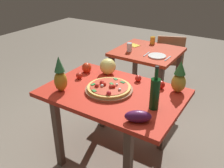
% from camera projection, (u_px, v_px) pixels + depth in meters
% --- Properties ---
extents(ground_plane, '(10.00, 10.00, 0.00)m').
position_uv_depth(ground_plane, '(113.00, 155.00, 2.56)').
color(ground_plane, gray).
extents(display_table, '(1.25, 0.85, 0.77)m').
position_uv_depth(display_table, '(113.00, 100.00, 2.26)').
color(display_table, brown).
rests_on(display_table, ground_plane).
extents(background_table, '(0.81, 0.78, 0.77)m').
position_uv_depth(background_table, '(147.00, 60.00, 3.28)').
color(background_table, brown).
rests_on(background_table, ground_plane).
extents(dining_chair, '(0.52, 0.52, 0.85)m').
position_uv_depth(dining_chair, '(169.00, 58.00, 3.77)').
color(dining_chair, '#91593B').
rests_on(dining_chair, ground_plane).
extents(pizza_board, '(0.43, 0.43, 0.02)m').
position_uv_depth(pizza_board, '(109.00, 90.00, 2.21)').
color(pizza_board, '#91593B').
rests_on(pizza_board, display_table).
extents(pizza, '(0.39, 0.39, 0.06)m').
position_uv_depth(pizza, '(109.00, 87.00, 2.20)').
color(pizza, '#E6B857').
rests_on(pizza, pizza_board).
extents(wine_bottle, '(0.08, 0.08, 0.36)m').
position_uv_depth(wine_bottle, '(155.00, 93.00, 1.90)').
color(wine_bottle, '#0B3512').
rests_on(wine_bottle, display_table).
extents(pineapple_left, '(0.12, 0.12, 0.33)m').
position_uv_depth(pineapple_left, '(60.00, 76.00, 2.16)').
color(pineapple_left, '#B78222').
rests_on(pineapple_left, display_table).
extents(pineapple_right, '(0.13, 0.13, 0.29)m').
position_uv_depth(pineapple_right, '(179.00, 78.00, 2.15)').
color(pineapple_right, gold).
rests_on(pineapple_right, display_table).
extents(melon, '(0.17, 0.17, 0.17)m').
position_uv_depth(melon, '(108.00, 66.00, 2.52)').
color(melon, '#F0E277').
rests_on(melon, display_table).
extents(bell_pepper, '(0.10, 0.10, 0.11)m').
position_uv_depth(bell_pepper, '(87.00, 68.00, 2.57)').
color(bell_pepper, red).
rests_on(bell_pepper, display_table).
extents(eggplant, '(0.22, 0.18, 0.09)m').
position_uv_depth(eggplant, '(138.00, 116.00, 1.78)').
color(eggplant, '#501847').
rests_on(eggplant, display_table).
extents(tomato_near_board, '(0.06, 0.06, 0.06)m').
position_uv_depth(tomato_near_board, '(138.00, 78.00, 2.38)').
color(tomato_near_board, red).
rests_on(tomato_near_board, display_table).
extents(tomato_beside_pepper, '(0.07, 0.07, 0.07)m').
position_uv_depth(tomato_beside_pepper, '(161.00, 85.00, 2.25)').
color(tomato_beside_pepper, red).
rests_on(tomato_beside_pepper, display_table).
extents(tomato_by_bottle, '(0.06, 0.06, 0.06)m').
position_uv_depth(tomato_by_bottle, '(79.00, 76.00, 2.44)').
color(tomato_by_bottle, red).
rests_on(tomato_by_bottle, display_table).
extents(drinking_glass_juice, '(0.07, 0.07, 0.10)m').
position_uv_depth(drinking_glass_juice, '(153.00, 40.00, 3.46)').
color(drinking_glass_juice, gold).
rests_on(drinking_glass_juice, background_table).
extents(drinking_glass_water, '(0.07, 0.07, 0.11)m').
position_uv_depth(drinking_glass_water, '(129.00, 47.00, 3.16)').
color(drinking_glass_water, silver).
rests_on(drinking_glass_water, background_table).
extents(dinner_plate, '(0.22, 0.22, 0.02)m').
position_uv_depth(dinner_plate, '(157.00, 56.00, 3.01)').
color(dinner_plate, white).
rests_on(dinner_plate, background_table).
extents(fork_utensil, '(0.02, 0.18, 0.01)m').
position_uv_depth(fork_utensil, '(147.00, 54.00, 3.08)').
color(fork_utensil, silver).
rests_on(fork_utensil, background_table).
extents(knife_utensil, '(0.02, 0.18, 0.01)m').
position_uv_depth(knife_utensil, '(168.00, 58.00, 2.94)').
color(knife_utensil, silver).
rests_on(knife_utensil, background_table).
extents(napkin_folded, '(0.17, 0.15, 0.01)m').
position_uv_depth(napkin_folded, '(134.00, 45.00, 3.40)').
color(napkin_folded, yellow).
rests_on(napkin_folded, background_table).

